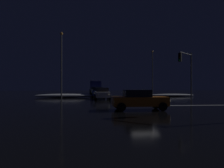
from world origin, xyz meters
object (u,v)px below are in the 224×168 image
object	(u,v)px
sedan_blue	(98,92)
box_truck	(95,86)
traffic_signal_ne	(187,67)
streetlamp_left_near	(61,60)
streetlamp_right_far	(152,69)
sedan_orange_crossing	(139,100)
sedan_green	(98,91)
sedan_white	(102,93)
sedan_silver	(95,90)

from	to	relation	value
sedan_blue	box_truck	bearing A→B (deg)	89.59
sedan_blue	traffic_signal_ne	size ratio (longest dim) A/B	0.70
streetlamp_left_near	streetlamp_right_far	bearing A→B (deg)	41.47
traffic_signal_ne	sedan_blue	bearing A→B (deg)	142.78
sedan_orange_crossing	streetlamp_left_near	bearing A→B (deg)	114.81
sedan_blue	streetlamp_left_near	xyz separation A→B (m)	(-5.42, -1.96, 4.73)
sedan_blue	box_truck	distance (m)	18.81
sedan_orange_crossing	traffic_signal_ne	distance (m)	14.03
sedan_green	traffic_signal_ne	world-z (taller)	traffic_signal_ne
sedan_white	box_truck	distance (m)	24.23
sedan_orange_crossing	streetlamp_left_near	distance (m)	19.26
box_truck	streetlamp_left_near	xyz separation A→B (m)	(-5.56, -20.75, 3.82)
sedan_blue	box_truck	world-z (taller)	box_truck
sedan_blue	streetlamp_left_near	bearing A→B (deg)	-160.16
sedan_green	box_truck	bearing A→B (deg)	90.36
sedan_white	streetlamp_right_far	bearing A→B (deg)	57.63
sedan_silver	traffic_signal_ne	size ratio (longest dim) A/B	0.70
sedan_white	sedan_blue	distance (m)	5.43
sedan_white	streetlamp_left_near	distance (m)	8.22
sedan_white	traffic_signal_ne	world-z (taller)	traffic_signal_ne
sedan_green	sedan_orange_crossing	bearing A→B (deg)	-84.88
sedan_silver	sedan_orange_crossing	bearing A→B (deg)	-85.40
sedan_blue	sedan_green	size ratio (longest dim) A/B	1.00
sedan_orange_crossing	streetlamp_left_near	xyz separation A→B (m)	(-7.84, 16.95, 4.73)
sedan_green	traffic_signal_ne	size ratio (longest dim) A/B	0.70
sedan_white	sedan_green	xyz separation A→B (m)	(-0.13, 11.03, 0.00)
sedan_blue	sedan_green	bearing A→B (deg)	87.81
box_truck	traffic_signal_ne	xyz separation A→B (m)	(10.74, -27.05, 2.52)
sedan_blue	sedan_silver	distance (m)	12.27
sedan_white	streetlamp_right_far	xyz separation A→B (m)	(12.34, 19.46, 4.68)
traffic_signal_ne	sedan_silver	bearing A→B (deg)	118.12
box_truck	streetlamp_left_near	bearing A→B (deg)	-104.99
sedan_blue	sedan_orange_crossing	bearing A→B (deg)	-82.73
box_truck	sedan_orange_crossing	world-z (taller)	box_truck
sedan_white	sedan_orange_crossing	distance (m)	13.65
sedan_silver	traffic_signal_ne	world-z (taller)	traffic_signal_ne
traffic_signal_ne	streetlamp_right_far	distance (m)	22.41
sedan_white	streetlamp_left_near	size ratio (longest dim) A/B	0.45
sedan_silver	streetlamp_right_far	world-z (taller)	streetlamp_right_far
sedan_green	box_truck	size ratio (longest dim) A/B	0.52
sedan_green	streetlamp_left_near	bearing A→B (deg)	-126.67
box_truck	sedan_orange_crossing	xyz separation A→B (m)	(2.28, -37.70, -0.91)
box_truck	streetlamp_right_far	bearing A→B (deg)	-20.72
sedan_orange_crossing	traffic_signal_ne	bearing A→B (deg)	51.52
box_truck	sedan_silver	bearing A→B (deg)	-92.03
sedan_white	sedan_blue	xyz separation A→B (m)	(-0.34, 5.42, 0.00)
sedan_blue	traffic_signal_ne	world-z (taller)	traffic_signal_ne
streetlamp_right_far	streetlamp_left_near	bearing A→B (deg)	-138.53
sedan_white	traffic_signal_ne	bearing A→B (deg)	-15.10
streetlamp_right_far	streetlamp_left_near	distance (m)	24.16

